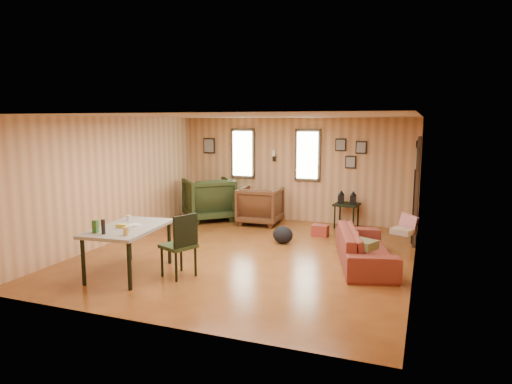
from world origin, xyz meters
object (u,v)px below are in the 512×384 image
(recliner_brown, at_px, (260,204))
(end_table, at_px, (233,203))
(side_table, at_px, (347,202))
(dining_table, at_px, (128,231))
(recliner_green, at_px, (209,197))
(sofa, at_px, (365,242))

(recliner_brown, distance_m, end_table, 1.01)
(side_table, height_order, dining_table, dining_table)
(dining_table, bearing_deg, side_table, 53.22)
(recliner_brown, relative_size, end_table, 1.46)
(recliner_green, height_order, end_table, recliner_green)
(side_table, bearing_deg, recliner_green, -173.84)
(end_table, relative_size, side_table, 0.77)
(recliner_brown, xyz_separation_m, dining_table, (-0.69, -3.95, 0.21))
(recliner_brown, distance_m, side_table, 1.93)
(recliner_brown, distance_m, recliner_green, 1.29)
(side_table, distance_m, dining_table, 5.00)
(recliner_brown, height_order, end_table, recliner_brown)
(recliner_brown, height_order, side_table, recliner_brown)
(recliner_green, bearing_deg, recliner_brown, 139.32)
(dining_table, bearing_deg, recliner_green, 93.05)
(recliner_green, distance_m, end_table, 0.67)
(recliner_green, xyz_separation_m, dining_table, (0.60, -3.93, 0.12))
(recliner_green, bearing_deg, sofa, 109.07)
(end_table, bearing_deg, sofa, -37.70)
(recliner_brown, bearing_deg, side_table, -172.75)
(sofa, relative_size, recliner_green, 1.81)
(end_table, bearing_deg, recliner_green, -129.55)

